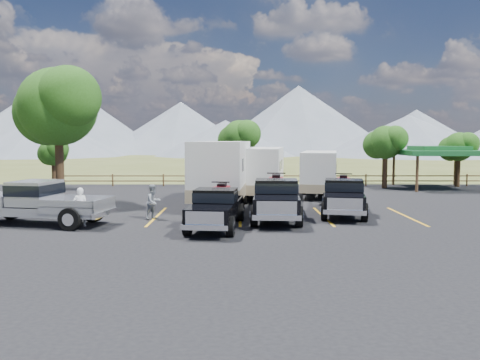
{
  "coord_description": "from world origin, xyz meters",
  "views": [
    {
      "loc": [
        -2.07,
        -18.23,
        3.74
      ],
      "look_at": [
        -1.99,
        6.23,
        1.6
      ],
      "focal_mm": 35.0,
      "sensor_mm": 36.0,
      "label": 1
    }
  ],
  "objects_px": {
    "trailer_left": "(222,172)",
    "person_b": "(153,202)",
    "rig_center": "(276,197)",
    "trailer_center": "(263,172)",
    "pickup_silver": "(39,202)",
    "rig_right": "(344,195)",
    "tree_big_nw": "(57,107)",
    "pavilion": "(438,152)",
    "rig_left": "(217,206)",
    "trailer_right": "(320,173)",
    "person_a": "(81,207)"
  },
  "relations": [
    {
      "from": "trailer_center",
      "to": "pavilion",
      "type": "bearing_deg",
      "value": 30.16
    },
    {
      "from": "trailer_left",
      "to": "person_b",
      "type": "relative_size",
      "value": 6.39
    },
    {
      "from": "tree_big_nw",
      "to": "person_b",
      "type": "relative_size",
      "value": 4.86
    },
    {
      "from": "trailer_left",
      "to": "pavilion",
      "type": "bearing_deg",
      "value": 34.14
    },
    {
      "from": "person_a",
      "to": "person_b",
      "type": "relative_size",
      "value": 1.03
    },
    {
      "from": "trailer_right",
      "to": "pickup_silver",
      "type": "distance_m",
      "value": 17.54
    },
    {
      "from": "trailer_center",
      "to": "person_a",
      "type": "distance_m",
      "value": 12.95
    },
    {
      "from": "tree_big_nw",
      "to": "trailer_left",
      "type": "xyz_separation_m",
      "value": [
        9.57,
        -1.0,
        -3.69
      ]
    },
    {
      "from": "trailer_right",
      "to": "person_a",
      "type": "xyz_separation_m",
      "value": [
        -12.06,
        -10.97,
        -0.68
      ]
    },
    {
      "from": "pavilion",
      "to": "rig_center",
      "type": "relative_size",
      "value": 0.98
    },
    {
      "from": "pickup_silver",
      "to": "trailer_left",
      "type": "bearing_deg",
      "value": 139.14
    },
    {
      "from": "rig_center",
      "to": "rig_right",
      "type": "relative_size",
      "value": 1.04
    },
    {
      "from": "pavilion",
      "to": "person_b",
      "type": "distance_m",
      "value": 23.56
    },
    {
      "from": "rig_right",
      "to": "trailer_right",
      "type": "distance_m",
      "value": 7.78
    },
    {
      "from": "tree_big_nw",
      "to": "person_a",
      "type": "height_order",
      "value": "tree_big_nw"
    },
    {
      "from": "rig_left",
      "to": "person_a",
      "type": "height_order",
      "value": "rig_left"
    },
    {
      "from": "tree_big_nw",
      "to": "person_b",
      "type": "distance_m",
      "value": 9.94
    },
    {
      "from": "rig_left",
      "to": "pickup_silver",
      "type": "height_order",
      "value": "pickup_silver"
    },
    {
      "from": "rig_right",
      "to": "trailer_center",
      "type": "relative_size",
      "value": 0.67
    },
    {
      "from": "rig_left",
      "to": "trailer_right",
      "type": "distance_m",
      "value": 12.83
    },
    {
      "from": "pickup_silver",
      "to": "rig_center",
      "type": "bearing_deg",
      "value": 108.8
    },
    {
      "from": "trailer_left",
      "to": "trailer_center",
      "type": "xyz_separation_m",
      "value": [
        2.46,
        3.36,
        -0.22
      ]
    },
    {
      "from": "rig_left",
      "to": "trailer_center",
      "type": "xyz_separation_m",
      "value": [
        2.47,
        10.14,
        0.77
      ]
    },
    {
      "from": "rig_center",
      "to": "trailer_center",
      "type": "distance_m",
      "value": 8.05
    },
    {
      "from": "trailer_center",
      "to": "person_b",
      "type": "height_order",
      "value": "trailer_center"
    },
    {
      "from": "person_b",
      "to": "tree_big_nw",
      "type": "bearing_deg",
      "value": 87.2
    },
    {
      "from": "rig_right",
      "to": "trailer_left",
      "type": "xyz_separation_m",
      "value": [
        -6.11,
        3.35,
        0.93
      ]
    },
    {
      "from": "tree_big_nw",
      "to": "trailer_left",
      "type": "height_order",
      "value": "tree_big_nw"
    },
    {
      "from": "trailer_left",
      "to": "trailer_right",
      "type": "xyz_separation_m",
      "value": [
        6.25,
        4.41,
        -0.36
      ]
    },
    {
      "from": "rig_left",
      "to": "trailer_right",
      "type": "bearing_deg",
      "value": 67.32
    },
    {
      "from": "tree_big_nw",
      "to": "rig_left",
      "type": "distance_m",
      "value": 13.18
    },
    {
      "from": "rig_left",
      "to": "trailer_left",
      "type": "bearing_deg",
      "value": 96.45
    },
    {
      "from": "person_b",
      "to": "rig_center",
      "type": "bearing_deg",
      "value": -49.8
    },
    {
      "from": "person_a",
      "to": "rig_right",
      "type": "bearing_deg",
      "value": -172.01
    },
    {
      "from": "pickup_silver",
      "to": "person_b",
      "type": "xyz_separation_m",
      "value": [
        4.7,
        1.37,
        -0.19
      ]
    },
    {
      "from": "rig_center",
      "to": "person_b",
      "type": "distance_m",
      "value": 5.7
    },
    {
      "from": "tree_big_nw",
      "to": "trailer_right",
      "type": "xyz_separation_m",
      "value": [
        15.81,
        3.41,
        -4.05
      ]
    },
    {
      "from": "trailer_right",
      "to": "person_b",
      "type": "relative_size",
      "value": 5.16
    },
    {
      "from": "rig_right",
      "to": "pickup_silver",
      "type": "height_order",
      "value": "rig_right"
    },
    {
      "from": "tree_big_nw",
      "to": "pickup_silver",
      "type": "relative_size",
      "value": 1.18
    },
    {
      "from": "pavilion",
      "to": "rig_left",
      "type": "distance_m",
      "value": 22.52
    },
    {
      "from": "rig_center",
      "to": "trailer_left",
      "type": "distance_m",
      "value": 5.44
    },
    {
      "from": "trailer_right",
      "to": "pavilion",
      "type": "bearing_deg",
      "value": 36.84
    },
    {
      "from": "pickup_silver",
      "to": "person_a",
      "type": "distance_m",
      "value": 1.97
    },
    {
      "from": "trailer_right",
      "to": "person_a",
      "type": "height_order",
      "value": "trailer_right"
    },
    {
      "from": "tree_big_nw",
      "to": "person_b",
      "type": "xyz_separation_m",
      "value": [
        6.53,
        -5.8,
        -4.75
      ]
    },
    {
      "from": "tree_big_nw",
      "to": "pickup_silver",
      "type": "height_order",
      "value": "tree_big_nw"
    },
    {
      "from": "pavilion",
      "to": "rig_center",
      "type": "bearing_deg",
      "value": -134.32
    },
    {
      "from": "rig_right",
      "to": "pavilion",
      "type": "bearing_deg",
      "value": 62.94
    },
    {
      "from": "trailer_left",
      "to": "rig_left",
      "type": "bearing_deg",
      "value": -85.25
    }
  ]
}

